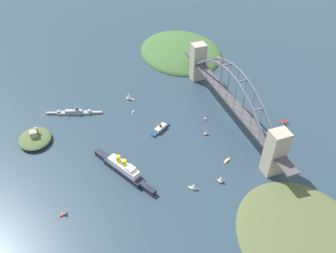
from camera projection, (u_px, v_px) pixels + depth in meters
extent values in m
plane|color=#283D4C|center=(228.00, 117.00, 436.16)|extent=(1400.00, 1400.00, 0.00)
cube|color=#ADA38E|center=(275.00, 152.00, 350.64)|extent=(15.74, 18.72, 53.55)
cube|color=#ADA38E|center=(198.00, 62.00, 486.88)|extent=(15.74, 18.72, 53.55)
cube|color=#47474C|center=(230.00, 100.00, 419.16)|extent=(175.32, 13.59, 2.40)
cube|color=#47474C|center=(287.00, 166.00, 336.86)|extent=(24.00, 13.59, 2.40)
cube|color=#47474C|center=(192.00, 56.00, 501.45)|extent=(24.00, 13.59, 2.40)
cube|color=slate|center=(274.00, 138.00, 357.30)|extent=(20.30, 1.80, 16.91)
cube|color=slate|center=(267.00, 118.00, 362.05)|extent=(19.99, 1.80, 13.93)
cube|color=slate|center=(259.00, 100.00, 368.87)|extent=(19.60, 1.80, 10.93)
cube|color=slate|center=(251.00, 86.00, 377.78)|extent=(19.13, 1.80, 7.90)
cube|color=slate|center=(243.00, 75.00, 388.76)|extent=(18.60, 1.80, 4.79)
cube|color=slate|center=(235.00, 67.00, 401.83)|extent=(18.60, 1.80, 4.79)
cube|color=slate|center=(227.00, 62.00, 416.97)|extent=(19.13, 1.80, 7.90)
cube|color=slate|center=(220.00, 59.00, 434.19)|extent=(19.60, 1.80, 10.93)
cube|color=slate|center=(213.00, 59.00, 453.49)|extent=(19.99, 1.80, 13.93)
cube|color=slate|center=(206.00, 61.00, 474.87)|extent=(20.30, 1.80, 16.91)
cube|color=slate|center=(264.00, 141.00, 354.09)|extent=(20.30, 1.80, 16.91)
cube|color=slate|center=(257.00, 120.00, 358.83)|extent=(19.99, 1.80, 13.93)
cube|color=slate|center=(249.00, 103.00, 365.66)|extent=(19.60, 1.80, 10.93)
cube|color=slate|center=(241.00, 88.00, 374.56)|extent=(19.13, 1.80, 7.90)
cube|color=slate|center=(233.00, 77.00, 385.55)|extent=(18.60, 1.80, 4.79)
cube|color=slate|center=(226.00, 69.00, 398.61)|extent=(18.60, 1.80, 4.79)
cube|color=slate|center=(218.00, 64.00, 413.75)|extent=(19.13, 1.80, 7.90)
cube|color=slate|center=(211.00, 61.00, 430.97)|extent=(19.60, 1.80, 10.93)
cube|color=slate|center=(204.00, 61.00, 450.28)|extent=(19.99, 1.80, 13.93)
cube|color=slate|center=(198.00, 63.00, 471.66)|extent=(20.30, 1.80, 16.91)
cube|color=slate|center=(273.00, 150.00, 353.84)|extent=(1.40, 12.23, 1.40)
cube|color=slate|center=(258.00, 110.00, 363.33)|extent=(1.40, 12.23, 1.40)
cube|color=slate|center=(242.00, 81.00, 381.14)|extent=(1.40, 12.23, 1.40)
cube|color=slate|center=(227.00, 65.00, 407.27)|extent=(1.40, 12.23, 1.40)
cube|color=slate|center=(212.00, 60.00, 441.71)|extent=(1.40, 12.23, 1.40)
cube|color=slate|center=(199.00, 63.00, 484.48)|extent=(1.40, 12.23, 1.40)
cylinder|color=slate|center=(270.00, 132.00, 363.44)|extent=(0.56, 0.56, 13.20)
cylinder|color=slate|center=(259.00, 135.00, 360.23)|extent=(0.56, 0.56, 13.20)
cylinder|color=slate|center=(261.00, 117.00, 372.87)|extent=(0.56, 0.56, 24.40)
cylinder|color=slate|center=(251.00, 120.00, 369.65)|extent=(0.56, 0.56, 24.40)
cylinder|color=slate|center=(253.00, 105.00, 383.33)|extent=(0.56, 0.56, 32.40)
cylinder|color=slate|center=(243.00, 107.00, 380.12)|extent=(0.56, 0.56, 32.40)
cylinder|color=slate|center=(245.00, 94.00, 394.84)|extent=(0.56, 0.56, 37.20)
cylinder|color=slate|center=(235.00, 96.00, 391.62)|extent=(0.56, 0.56, 37.20)
cylinder|color=slate|center=(237.00, 85.00, 407.38)|extent=(0.56, 0.56, 38.80)
cylinder|color=slate|center=(228.00, 87.00, 404.16)|extent=(0.56, 0.56, 38.80)
cylinder|color=slate|center=(229.00, 77.00, 420.96)|extent=(0.56, 0.56, 37.20)
cylinder|color=slate|center=(220.00, 79.00, 417.75)|extent=(0.56, 0.56, 37.20)
cylinder|color=slate|center=(222.00, 72.00, 435.59)|extent=(0.56, 0.56, 32.40)
cylinder|color=slate|center=(214.00, 73.00, 432.37)|extent=(0.56, 0.56, 32.40)
cylinder|color=slate|center=(216.00, 67.00, 451.25)|extent=(0.56, 0.56, 24.40)
cylinder|color=slate|center=(207.00, 69.00, 448.03)|extent=(0.56, 0.56, 24.40)
cylinder|color=slate|center=(209.00, 64.00, 467.95)|extent=(0.56, 0.56, 13.20)
cylinder|color=slate|center=(201.00, 66.00, 464.74)|extent=(0.56, 0.56, 13.20)
ellipsoid|color=#515B38|center=(308.00, 244.00, 303.03)|extent=(142.67, 118.78, 16.19)
ellipsoid|color=#3D6033|center=(181.00, 52.00, 562.18)|extent=(151.13, 126.68, 28.27)
ellipsoid|color=#756B5B|center=(209.00, 59.00, 547.09)|extent=(52.90, 38.00, 15.55)
cube|color=#1E2333|center=(124.00, 171.00, 362.59)|extent=(51.31, 33.81, 6.59)
cube|color=#1E2333|center=(148.00, 189.00, 344.82)|extent=(18.17, 13.28, 6.59)
cube|color=#1E2333|center=(102.00, 155.00, 380.35)|extent=(18.70, 14.30, 6.59)
cube|color=white|center=(124.00, 167.00, 358.13)|extent=(38.97, 26.28, 7.13)
cube|color=white|center=(130.00, 169.00, 349.28)|extent=(11.33, 11.00, 3.20)
cylinder|color=yellow|center=(124.00, 163.00, 352.41)|extent=(4.72, 4.72, 7.39)
cylinder|color=yellow|center=(118.00, 159.00, 356.91)|extent=(4.72, 4.72, 7.39)
cylinder|color=tan|center=(146.00, 182.00, 340.54)|extent=(0.50, 0.50, 10.00)
cube|color=gray|center=(74.00, 113.00, 439.95)|extent=(19.24, 41.75, 3.09)
cube|color=gray|center=(52.00, 113.00, 439.40)|extent=(7.08, 14.14, 3.09)
cube|color=gray|center=(96.00, 113.00, 440.50)|extent=(7.60, 14.32, 3.09)
cube|color=gray|center=(74.00, 111.00, 438.03)|extent=(11.34, 21.46, 2.83)
cylinder|color=gray|center=(58.00, 112.00, 437.85)|extent=(4.23, 4.23, 2.20)
cylinder|color=gray|center=(89.00, 111.00, 438.61)|extent=(4.23, 4.23, 2.20)
cylinder|color=gray|center=(73.00, 107.00, 433.86)|extent=(0.60, 0.60, 10.00)
cylinder|color=#4C4C51|center=(77.00, 109.00, 435.77)|extent=(3.33, 3.33, 4.40)
cube|color=navy|center=(161.00, 129.00, 416.61)|extent=(16.01, 19.00, 2.13)
cube|color=navy|center=(154.00, 135.00, 409.28)|extent=(7.57, 7.81, 2.13)
cube|color=navy|center=(166.00, 124.00, 423.94)|extent=(8.43, 8.38, 2.13)
cube|color=beige|center=(160.00, 128.00, 414.80)|extent=(14.27, 17.14, 3.43)
cylinder|color=black|center=(160.00, 126.00, 412.91)|extent=(2.93, 2.93, 2.40)
ellipsoid|color=#4C6038|center=(35.00, 139.00, 399.76)|extent=(40.67, 36.67, 8.06)
cube|color=#9E937F|center=(34.00, 134.00, 395.39)|extent=(8.00, 8.00, 8.61)
cylinder|color=gray|center=(36.00, 131.00, 399.24)|extent=(3.60, 3.60, 9.47)
cylinder|color=#B7B7B2|center=(282.00, 123.00, 426.89)|extent=(5.34, 3.19, 0.90)
cylinder|color=#B7B7B2|center=(285.00, 123.00, 426.63)|extent=(5.34, 3.19, 0.90)
cylinder|color=maroon|center=(282.00, 122.00, 426.18)|extent=(0.14, 0.14, 1.28)
cylinder|color=maroon|center=(285.00, 122.00, 425.92)|extent=(0.14, 0.14, 1.28)
ellipsoid|color=#B21E19|center=(284.00, 121.00, 425.15)|extent=(7.39, 4.58, 1.50)
cylinder|color=maroon|center=(284.00, 120.00, 427.69)|extent=(1.34, 1.63, 1.42)
cube|color=#B21E19|center=(284.00, 120.00, 425.44)|extent=(6.50, 11.11, 0.20)
cube|color=#B21E19|center=(285.00, 123.00, 422.56)|extent=(2.88, 4.42, 0.12)
cube|color=maroon|center=(285.00, 122.00, 421.68)|extent=(1.04, 0.58, 1.50)
cube|color=#B2231E|center=(63.00, 214.00, 325.59)|extent=(4.06, 5.19, 1.09)
cube|color=#B2231E|center=(61.00, 217.00, 323.69)|extent=(1.54, 1.84, 1.09)
cube|color=#B2231E|center=(66.00, 212.00, 327.49)|extent=(1.69, 1.92, 1.09)
cylinder|color=tan|center=(62.00, 211.00, 322.29)|extent=(0.16, 0.16, 8.34)
cone|color=white|center=(63.00, 211.00, 323.39)|extent=(6.13, 6.13, 6.67)
cube|color=silver|center=(193.00, 188.00, 349.35)|extent=(5.72, 6.12, 0.95)
cube|color=silver|center=(189.00, 187.00, 350.28)|extent=(2.16, 2.24, 0.95)
cube|color=silver|center=(196.00, 189.00, 348.41)|extent=(2.35, 2.40, 0.95)
cylinder|color=tan|center=(193.00, 185.00, 346.13)|extent=(0.16, 0.16, 9.31)
cone|color=silver|center=(194.00, 185.00, 346.03)|extent=(7.26, 7.26, 7.44)
cube|color=brown|center=(219.00, 181.00, 356.21)|extent=(5.85, 5.97, 0.96)
cube|color=brown|center=(216.00, 180.00, 357.33)|extent=(2.18, 2.21, 0.96)
cube|color=brown|center=(223.00, 182.00, 355.09)|extent=(2.36, 2.38, 0.96)
cylinder|color=tan|center=(220.00, 178.00, 352.82)|extent=(0.16, 0.16, 9.88)
cone|color=white|center=(221.00, 178.00, 352.66)|extent=(7.28, 7.28, 7.91)
cube|color=#B2231E|center=(206.00, 134.00, 410.70)|extent=(3.36, 4.39, 0.77)
cube|color=#B2231E|center=(209.00, 135.00, 410.50)|extent=(1.31, 1.55, 0.77)
cube|color=#B2231E|center=(204.00, 134.00, 410.91)|extent=(1.45, 1.62, 0.77)
cylinder|color=tan|center=(207.00, 132.00, 408.15)|extent=(0.16, 0.16, 7.00)
cone|color=silver|center=(206.00, 132.00, 408.47)|extent=(4.93, 4.93, 5.60)
cube|color=#B2231E|center=(205.00, 119.00, 431.77)|extent=(4.69, 2.77, 1.07)
cube|color=#B2231E|center=(206.00, 121.00, 429.57)|extent=(1.65, 1.32, 1.07)
cube|color=#B2231E|center=(205.00, 118.00, 433.98)|extent=(1.70, 1.53, 1.07)
cube|color=beige|center=(205.00, 118.00, 431.53)|extent=(2.47, 1.94, 0.94)
cube|color=silver|center=(130.00, 99.00, 464.42)|extent=(6.35, 6.98, 0.89)
cube|color=silver|center=(133.00, 100.00, 463.43)|extent=(2.39, 2.54, 0.89)
cube|color=silver|center=(127.00, 98.00, 465.41)|extent=(2.61, 2.70, 0.89)
cylinder|color=tan|center=(130.00, 95.00, 460.29)|extent=(0.16, 0.16, 11.45)
cone|color=white|center=(129.00, 95.00, 461.09)|extent=(8.36, 8.36, 9.16)
cube|color=silver|center=(133.00, 112.00, 442.49)|extent=(4.51, 3.09, 1.08)
cube|color=silver|center=(133.00, 111.00, 444.67)|extent=(1.63, 1.31, 1.08)
cube|color=silver|center=(133.00, 114.00, 440.32)|extent=(1.70, 1.46, 1.08)
cube|color=beige|center=(133.00, 112.00, 441.31)|extent=(2.43, 1.93, 1.31)
cube|color=gold|center=(227.00, 161.00, 378.08)|extent=(5.68, 7.24, 1.16)
cube|color=gold|center=(229.00, 158.00, 380.63)|extent=(2.43, 2.71, 1.16)
cube|color=gold|center=(224.00, 163.00, 375.53)|extent=(2.71, 2.86, 1.16)
cube|color=beige|center=(226.00, 160.00, 376.88)|extent=(3.59, 4.03, 1.06)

